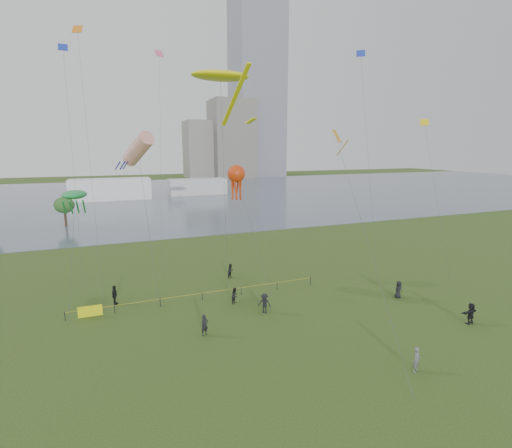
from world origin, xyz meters
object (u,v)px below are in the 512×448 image
object	(u,v)px
fence	(136,304)
kite_octopus	(236,175)
kite_stingray	(221,76)
kite_flyer	(417,360)

from	to	relation	value
fence	kite_octopus	size ratio (longest dim) A/B	1.88
fence	kite_octopus	bearing A→B (deg)	26.54
kite_stingray	fence	bearing A→B (deg)	178.12
fence	kite_flyer	size ratio (longest dim) A/B	13.94
fence	kite_octopus	world-z (taller)	kite_octopus
kite_stingray	kite_octopus	size ratio (longest dim) A/B	1.68
kite_flyer	kite_stingray	xyz separation A→B (m)	(-7.95, 17.79, 20.15)
kite_flyer	kite_octopus	xyz separation A→B (m)	(-4.98, 22.52, 10.84)
fence	kite_flyer	xyz separation A→B (m)	(16.64, -16.70, 0.31)
fence	kite_stingray	world-z (taller)	kite_stingray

